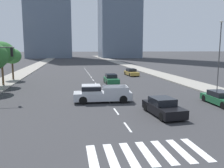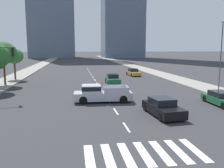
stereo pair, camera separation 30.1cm
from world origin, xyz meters
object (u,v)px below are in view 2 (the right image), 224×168
object	(u,v)px
sedan_gold_2	(133,72)
sedan_green_3	(113,79)
street_lamp_east	(221,51)
street_tree_third	(3,53)
sedan_green_0	(221,99)
street_tree_fourth	(14,56)
sedan_black_1	(163,107)
pickup_truck	(100,94)

from	to	relation	value
sedan_gold_2	sedan_green_3	distance (m)	11.14
sedan_green_3	street_lamp_east	xyz separation A→B (m)	(11.77, -8.35, 4.25)
street_lamp_east	street_tree_third	size ratio (longest dim) A/B	1.38
sedan_green_3	street_lamp_east	bearing A→B (deg)	54.81
sedan_green_0	street_tree_fourth	bearing A→B (deg)	-131.92
sedan_green_3	street_tree_fourth	size ratio (longest dim) A/B	0.84
sedan_green_3	sedan_green_0	bearing A→B (deg)	27.52
sedan_gold_2	street_tree_fourth	distance (m)	21.34
sedan_black_1	street_tree_third	xyz separation A→B (m)	(-16.36, 17.67, 3.94)
sedan_green_0	street_tree_third	distance (m)	27.87
sedan_gold_2	street_tree_fourth	bearing A→B (deg)	-84.04
sedan_green_3	street_tree_fourth	world-z (taller)	street_tree_fourth
street_lamp_east	street_tree_third	bearing A→B (deg)	162.04
sedan_gold_2	street_lamp_east	world-z (taller)	street_lamp_east
sedan_green_0	street_tree_third	size ratio (longest dim) A/B	0.74
sedan_black_1	street_lamp_east	world-z (taller)	street_lamp_east
pickup_truck	street_tree_third	bearing A→B (deg)	-42.30
sedan_black_1	sedan_gold_2	world-z (taller)	sedan_black_1
pickup_truck	sedan_black_1	distance (m)	6.90
sedan_green_3	street_tree_third	size ratio (longest dim) A/B	0.71
sedan_green_0	sedan_green_3	size ratio (longest dim) A/B	1.05
sedan_green_0	street_tree_fourth	xyz separation A→B (m)	(-22.94, 21.24, 3.36)
pickup_truck	sedan_gold_2	distance (m)	23.22
sedan_green_0	sedan_green_3	xyz separation A→B (m)	(-7.73, 14.92, 0.06)
street_lamp_east	street_tree_fourth	world-z (taller)	street_lamp_east
sedan_gold_2	sedan_green_3	world-z (taller)	sedan_green_3
sedan_green_0	street_lamp_east	world-z (taller)	street_lamp_east
sedan_black_1	street_tree_third	bearing A→B (deg)	-142.07
street_lamp_east	street_tree_third	distance (m)	28.37
pickup_truck	sedan_green_0	size ratio (longest dim) A/B	1.27
sedan_green_3	street_tree_third	distance (m)	15.72
pickup_truck	sedan_black_1	world-z (taller)	pickup_truck
pickup_truck	sedan_green_0	bearing A→B (deg)	167.62
street_tree_third	street_tree_fourth	xyz separation A→B (m)	(0.00, 5.91, -0.62)
sedan_black_1	street_lamp_east	size ratio (longest dim) A/B	0.53
sedan_green_0	street_lamp_east	xyz separation A→B (m)	(4.05, 6.57, 4.31)
street_tree_fourth	street_lamp_east	bearing A→B (deg)	-28.51
sedan_green_3	sedan_gold_2	bearing A→B (deg)	149.95
street_tree_fourth	pickup_truck	bearing A→B (deg)	-56.49
pickup_truck	sedan_gold_2	bearing A→B (deg)	-108.95
sedan_black_1	sedan_green_0	bearing A→B (deg)	104.71
sedan_gold_2	street_tree_fourth	xyz separation A→B (m)	(-20.82, -3.31, 3.33)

